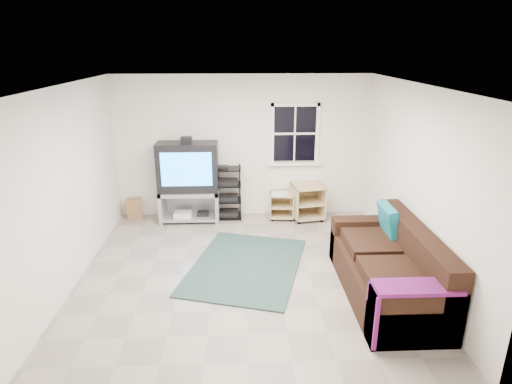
{
  "coord_description": "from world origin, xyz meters",
  "views": [
    {
      "loc": [
        -0.07,
        -5.35,
        3.07
      ],
      "look_at": [
        0.17,
        0.4,
        1.09
      ],
      "focal_mm": 30.0,
      "sensor_mm": 36.0,
      "label": 1
    }
  ],
  "objects_px": {
    "side_table_left": "(306,200)",
    "sofa": "(389,270)",
    "av_rack": "(228,196)",
    "side_table_right": "(282,203)",
    "tv_unit": "(188,176)"
  },
  "relations": [
    {
      "from": "side_table_left",
      "to": "sofa",
      "type": "relative_size",
      "value": 0.3
    },
    {
      "from": "av_rack",
      "to": "side_table_right",
      "type": "bearing_deg",
      "value": -0.86
    },
    {
      "from": "tv_unit",
      "to": "sofa",
      "type": "xyz_separation_m",
      "value": [
        2.81,
        -2.62,
        -0.5
      ]
    },
    {
      "from": "side_table_right",
      "to": "sofa",
      "type": "relative_size",
      "value": 0.23
    },
    {
      "from": "tv_unit",
      "to": "side_table_right",
      "type": "distance_m",
      "value": 1.79
    },
    {
      "from": "tv_unit",
      "to": "side_table_right",
      "type": "height_order",
      "value": "tv_unit"
    },
    {
      "from": "side_table_right",
      "to": "sofa",
      "type": "distance_m",
      "value": 2.91
    },
    {
      "from": "sofa",
      "to": "side_table_left",
      "type": "bearing_deg",
      "value": 103.85
    },
    {
      "from": "av_rack",
      "to": "sofa",
      "type": "height_order",
      "value": "sofa"
    },
    {
      "from": "side_table_left",
      "to": "sofa",
      "type": "xyz_separation_m",
      "value": [
        0.65,
        -2.65,
        0.01
      ]
    },
    {
      "from": "tv_unit",
      "to": "av_rack",
      "type": "height_order",
      "value": "tv_unit"
    },
    {
      "from": "tv_unit",
      "to": "side_table_left",
      "type": "distance_m",
      "value": 2.21
    },
    {
      "from": "tv_unit",
      "to": "side_table_right",
      "type": "relative_size",
      "value": 3.09
    },
    {
      "from": "tv_unit",
      "to": "side_table_left",
      "type": "xyz_separation_m",
      "value": [
        2.15,
        0.04,
        -0.51
      ]
    },
    {
      "from": "tv_unit",
      "to": "av_rack",
      "type": "xyz_separation_m",
      "value": [
        0.69,
        0.09,
        -0.42
      ]
    }
  ]
}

